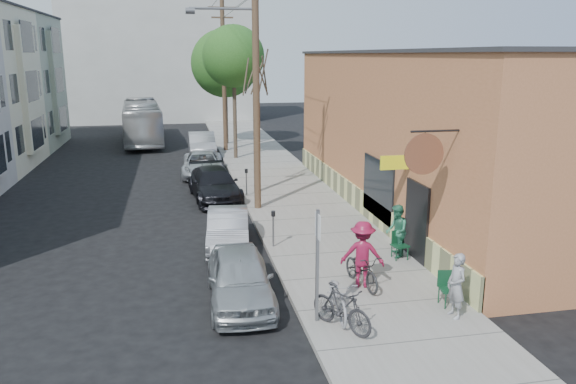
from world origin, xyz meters
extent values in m
plane|color=black|center=(0.00, 0.00, 0.00)|extent=(120.00, 120.00, 0.00)
cube|color=gray|center=(4.25, 11.00, 0.07)|extent=(4.50, 58.00, 0.15)
cube|color=#B46C42|center=(9.00, 5.00, 3.25)|extent=(5.00, 20.00, 6.50)
cube|color=#2B2B2D|center=(9.00, 5.00, 6.55)|extent=(5.20, 20.20, 0.12)
cube|color=#D8DA88|center=(6.48, 5.00, 0.55)|extent=(0.10, 20.00, 1.10)
cube|color=black|center=(6.47, -1.00, 1.30)|extent=(0.10, 1.60, 2.60)
cube|color=black|center=(6.47, 2.50, 1.60)|extent=(0.08, 3.00, 2.20)
cylinder|color=brown|center=(5.55, -3.20, 3.90)|extent=(1.10, 0.06, 1.10)
cube|color=yellow|center=(6.00, -0.20, 3.10)|extent=(1.00, 0.08, 0.45)
cube|color=beige|center=(-9.25, 18.00, 4.50)|extent=(1.10, 3.20, 7.00)
cube|color=gray|center=(-12.00, 26.00, 4.50)|extent=(6.00, 8.00, 9.00)
cube|color=gray|center=(-9.25, 26.00, 4.50)|extent=(1.10, 3.20, 7.00)
cube|color=#B2B3AD|center=(-2.00, 42.00, 6.00)|extent=(18.00, 8.00, 12.00)
cube|color=slate|center=(2.35, -4.59, 1.55)|extent=(0.07, 0.07, 2.80)
cube|color=silver|center=(2.35, -4.59, 2.55)|extent=(0.02, 0.45, 0.60)
cylinder|color=slate|center=(2.25, 0.96, 0.70)|extent=(0.06, 0.06, 1.10)
cylinder|color=black|center=(2.25, 0.96, 1.30)|extent=(0.14, 0.14, 0.18)
cylinder|color=slate|center=(2.25, 8.13, 0.70)|extent=(0.06, 0.06, 1.10)
cylinder|color=black|center=(2.25, 8.13, 1.30)|extent=(0.14, 0.14, 0.18)
cylinder|color=#503A28|center=(2.45, 5.96, 5.15)|extent=(0.28, 0.28, 10.00)
cylinder|color=slate|center=(-0.05, 5.96, 8.05)|extent=(0.35, 0.24, 0.24)
cylinder|color=#503A28|center=(2.45, 20.98, 5.15)|extent=(0.28, 0.28, 10.00)
cube|color=#503A28|center=(2.45, 20.98, 9.35)|extent=(1.80, 0.12, 0.12)
cube|color=#503A28|center=(2.45, 20.98, 8.75)|extent=(1.40, 0.10, 0.10)
cylinder|color=#44392C|center=(2.80, 8.74, 2.55)|extent=(0.24, 0.24, 4.81)
cylinder|color=#44392C|center=(2.80, 17.93, 3.06)|extent=(0.24, 0.24, 5.83)
sphere|color=#2C6021|center=(2.80, 17.93, 6.34)|extent=(3.73, 3.73, 3.73)
cylinder|color=#44392C|center=(2.80, 23.92, 2.82)|extent=(0.24, 0.24, 5.35)
sphere|color=#2C6021|center=(2.80, 23.92, 5.83)|extent=(4.76, 4.76, 4.76)
imported|color=gray|center=(5.73, -5.05, 0.97)|extent=(0.45, 0.63, 1.64)
imported|color=#338160|center=(5.92, -0.75, 1.00)|extent=(0.83, 0.96, 1.69)
imported|color=maroon|center=(4.10, -2.78, 1.09)|extent=(1.37, 1.07, 1.87)
imported|color=black|center=(4.10, -2.78, 0.64)|extent=(0.92, 1.93, 0.97)
imported|color=black|center=(2.81, -5.13, 0.69)|extent=(1.38, 1.79, 1.08)
imported|color=gray|center=(2.94, -4.42, 0.66)|extent=(0.85, 2.00, 1.02)
imported|color=#A9AEB1|center=(0.69, -2.88, 0.70)|extent=(1.78, 4.16, 1.40)
imported|color=#9A9AA1|center=(0.80, 1.63, 0.64)|extent=(1.76, 4.03, 1.29)
imported|color=black|center=(0.80, 8.26, 0.71)|extent=(2.43, 5.05, 1.42)
imported|color=silver|center=(0.53, 13.52, 0.65)|extent=(2.39, 4.76, 1.29)
imported|color=#9FA1A7|center=(0.80, 19.65, 0.77)|extent=(1.66, 4.69, 1.54)
imported|color=silver|center=(-3.28, 26.67, 1.55)|extent=(3.36, 11.29, 3.10)
camera|label=1|loc=(-0.78, -16.70, 6.43)|focal=35.00mm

